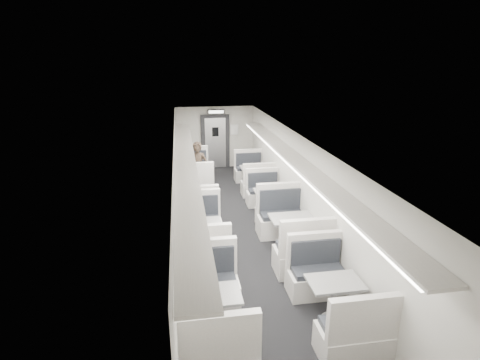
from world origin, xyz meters
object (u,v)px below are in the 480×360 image
object	(u,v)px
booth_left_b	(196,200)
booth_left_c	(201,238)
booth_right_b	(269,202)
exit_sign	(216,112)
booth_left_a	(193,179)
booth_right_c	(291,234)
passenger	(198,169)
booth_left_d	(212,315)
booth_right_a	(253,177)
booth_right_d	(333,300)
vestibule_door	(215,142)

from	to	relation	value
booth_left_b	booth_left_c	size ratio (longest dim) A/B	1.00
booth_right_b	booth_left_c	bearing A→B (deg)	-135.88
booth_right_b	exit_sign	size ratio (longest dim) A/B	3.24
booth_left_a	booth_right_c	xyz separation A→B (m)	(2.00, -4.38, 0.00)
booth_left_a	passenger	world-z (taller)	passenger
booth_left_a	booth_left_d	xyz separation A→B (m)	(0.00, -6.81, -0.03)
booth_right_b	booth_right_a	bearing A→B (deg)	90.00
booth_right_b	booth_right_c	size ratio (longest dim) A/B	0.85
booth_right_b	passenger	world-z (taller)	passenger
booth_right_a	exit_sign	xyz separation A→B (m)	(-1.00, 2.09, 1.91)
booth_left_d	booth_right_c	xyz separation A→B (m)	(2.00, 2.44, 0.03)
passenger	exit_sign	world-z (taller)	exit_sign
booth_left_c	booth_right_c	size ratio (longest dim) A/B	0.92
booth_left_a	booth_left_b	bearing A→B (deg)	-90.00
booth_left_b	booth_right_a	world-z (taller)	booth_left_b
booth_left_b	booth_right_b	bearing A→B (deg)	-10.43
booth_left_a	booth_right_d	size ratio (longest dim) A/B	1.11
booth_right_a	exit_sign	distance (m)	3.00
booth_left_a	booth_right_a	size ratio (longest dim) A/B	1.15
booth_left_b	booth_right_d	xyz separation A→B (m)	(2.00, -4.89, -0.01)
booth_left_b	booth_right_c	bearing A→B (deg)	-51.37
booth_left_b	vestibule_door	distance (m)	4.68
booth_left_d	booth_right_a	bearing A→B (deg)	73.81
passenger	vestibule_door	xyz separation A→B (m)	(0.85, 3.08, 0.18)
booth_left_d	booth_right_a	distance (m)	7.17
booth_right_c	booth_right_b	bearing A→B (deg)	90.00
booth_right_c	booth_right_d	bearing A→B (deg)	-90.00
booth_left_a	exit_sign	world-z (taller)	exit_sign
booth_right_c	booth_right_d	world-z (taller)	booth_right_c
booth_left_b	booth_right_a	bearing A→B (deg)	44.25
booth_left_c	booth_right_d	bearing A→B (deg)	-52.19
exit_sign	booth_right_a	bearing A→B (deg)	-64.38
booth_left_c	booth_left_d	bearing A→B (deg)	-90.00
passenger	booth_right_b	bearing A→B (deg)	-21.33
booth_left_a	exit_sign	distance (m)	3.02
booth_right_d	passenger	size ratio (longest dim) A/B	1.23
booth_left_a	booth_left_d	size ratio (longest dim) A/B	1.07
booth_right_a	vestibule_door	xyz separation A→B (m)	(-1.00, 2.57, 0.67)
booth_right_b	exit_sign	world-z (taller)	exit_sign
booth_right_a	booth_left_c	bearing A→B (deg)	-115.17
booth_left_d	booth_right_c	distance (m)	3.15
booth_left_d	vestibule_door	size ratio (longest dim) A/B	1.05
booth_left_c	exit_sign	size ratio (longest dim) A/B	3.50
booth_right_b	booth_right_c	world-z (taller)	booth_right_c
booth_left_d	exit_sign	size ratio (longest dim) A/B	3.55
booth_right_c	vestibule_door	bearing A→B (deg)	98.10
booth_left_b	booth_left_a	bearing A→B (deg)	90.00
booth_right_b	booth_right_d	distance (m)	4.52
booth_right_d	booth_left_d	bearing A→B (deg)	-178.45
passenger	booth_left_b	bearing A→B (deg)	-72.79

